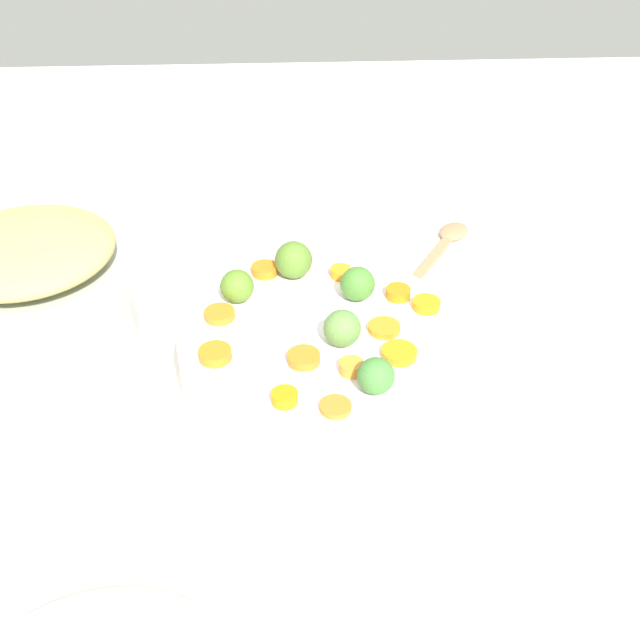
{
  "coord_description": "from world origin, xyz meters",
  "views": [
    {
      "loc": [
        0.66,
        -0.05,
        0.59
      ],
      "look_at": [
        0.02,
        -0.02,
        0.13
      ],
      "focal_mm": 42.04,
      "sensor_mm": 36.0,
      "label": 1
    }
  ],
  "objects_px": {
    "casserole_dish": "(37,218)",
    "serving_bowl_carrots": "(320,364)",
    "metal_pot": "(45,324)",
    "wooden_spoon": "(442,247)"
  },
  "relations": [
    {
      "from": "serving_bowl_carrots",
      "to": "casserole_dish",
      "type": "xyz_separation_m",
      "value": [
        -0.35,
        -0.39,
        0.0
      ]
    },
    {
      "from": "metal_pot",
      "to": "wooden_spoon",
      "type": "height_order",
      "value": "metal_pot"
    },
    {
      "from": "serving_bowl_carrots",
      "to": "wooden_spoon",
      "type": "xyz_separation_m",
      "value": [
        -0.32,
        0.2,
        -0.04
      ]
    },
    {
      "from": "casserole_dish",
      "to": "serving_bowl_carrots",
      "type": "bearing_deg",
      "value": 48.37
    },
    {
      "from": "serving_bowl_carrots",
      "to": "metal_pot",
      "type": "bearing_deg",
      "value": -100.65
    },
    {
      "from": "metal_pot",
      "to": "casserole_dish",
      "type": "distance_m",
      "value": 0.3
    },
    {
      "from": "serving_bowl_carrots",
      "to": "casserole_dish",
      "type": "distance_m",
      "value": 0.52
    },
    {
      "from": "serving_bowl_carrots",
      "to": "metal_pot",
      "type": "height_order",
      "value": "metal_pot"
    },
    {
      "from": "serving_bowl_carrots",
      "to": "wooden_spoon",
      "type": "distance_m",
      "value": 0.38
    },
    {
      "from": "wooden_spoon",
      "to": "serving_bowl_carrots",
      "type": "bearing_deg",
      "value": -31.86
    }
  ]
}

